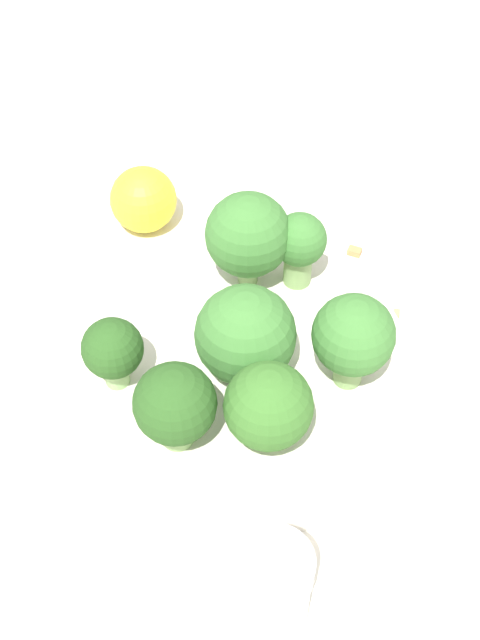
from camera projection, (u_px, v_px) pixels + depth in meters
name	position (u px, v px, depth m)	size (l,w,h in m)	color
ground_plane	(240.00, 392.00, 0.54)	(3.00, 3.00, 0.00)	silver
bowl	(240.00, 375.00, 0.52)	(0.20, 0.20, 0.03)	silver
broccoli_floret_0	(276.00, 406.00, 0.45)	(0.05, 0.05, 0.05)	#84AD66
broccoli_floret_1	(175.00, 405.00, 0.45)	(0.04, 0.04, 0.05)	#84AD66
broccoli_floret_2	(353.00, 337.00, 0.47)	(0.05, 0.05, 0.06)	#7A9E5B
broccoli_floret_3	(248.00, 236.00, 0.52)	(0.05, 0.05, 0.06)	#7A9E5B
broccoli_floret_4	(246.00, 335.00, 0.48)	(0.06, 0.06, 0.06)	#8EB770
broccoli_floret_5	(299.00, 244.00, 0.53)	(0.03, 0.03, 0.05)	#7A9E5B
broccoli_floret_6	(112.00, 346.00, 0.48)	(0.03, 0.03, 0.05)	#8EB770
pepper_shaker	(272.00, 593.00, 0.42)	(0.04, 0.04, 0.07)	silver
lemon_wedge	(143.00, 200.00, 0.61)	(0.05, 0.05, 0.05)	yellow
almond_crumb_0	(397.00, 312.00, 0.57)	(0.01, 0.00, 0.01)	tan
almond_crumb_3	(355.00, 249.00, 0.61)	(0.01, 0.01, 0.01)	#AD7F4C
almond_crumb_4	(248.00, 222.00, 0.63)	(0.01, 0.00, 0.01)	#AD7F4C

